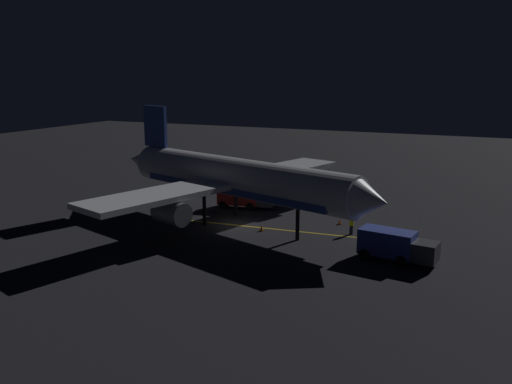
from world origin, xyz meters
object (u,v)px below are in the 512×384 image
Objects in this scene: airliner at (233,179)px; traffic_cone_near_left at (340,222)px; baggage_truck at (394,246)px; ground_crew_worker at (351,225)px; traffic_cone_near_right at (262,228)px; catering_truck at (244,197)px.

traffic_cone_near_left is (-4.10, 9.71, -4.33)m from airliner.
baggage_truck is (4.38, 16.45, -3.31)m from airliner.
baggage_truck reaches higher than ground_crew_worker.
traffic_cone_near_right is at bearing -104.03° from baggage_truck.
traffic_cone_near_left is (-8.48, -6.73, -1.01)m from baggage_truck.
traffic_cone_near_left is at bearing -141.54° from baggage_truck.
baggage_truck is 7.49m from ground_crew_worker.
traffic_cone_near_right is at bearing 71.94° from airliner.
traffic_cone_near_left is at bearing 79.90° from catering_truck.
ground_crew_worker is 8.40m from traffic_cone_near_right.
baggage_truck is 10.88m from traffic_cone_near_left.
baggage_truck is 11.50× the size of traffic_cone_near_left.
traffic_cone_near_right is at bearing -73.02° from ground_crew_worker.
airliner is at bearing -83.65° from ground_crew_worker.
airliner is 11.40m from traffic_cone_near_left.
ground_crew_worker is at bearing -139.26° from baggage_truck.
airliner is 12.21m from ground_crew_worker.
traffic_cone_near_right is (-3.22, -12.89, -1.01)m from baggage_truck.
catering_truck is 9.07m from traffic_cone_near_right.
traffic_cone_near_left is 1.00× the size of traffic_cone_near_right.
catering_truck is 11.82× the size of traffic_cone_near_left.
airliner is 59.89× the size of traffic_cone_near_right.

